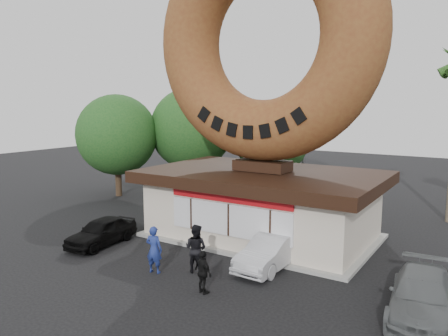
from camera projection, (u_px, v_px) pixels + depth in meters
ground at (188, 277)px, 16.58m from camera, size 90.00×90.00×0.00m
donut_shop at (262, 202)px, 21.30m from camera, size 11.20×7.20×3.80m
giant_donut at (264, 39)px, 20.17m from camera, size 11.31×2.88×11.31m
tree_west at (192, 129)px, 31.78m from camera, size 6.00×6.00×7.65m
tree_mid at (272, 139)px, 30.61m from camera, size 5.20×5.20×6.63m
tree_far at (117, 135)px, 30.36m from camera, size 5.60×5.60×7.14m
street_lamp at (306, 133)px, 30.23m from camera, size 2.11×0.20×8.00m
person_left at (154, 250)px, 16.86m from camera, size 0.75×0.57×1.86m
person_center at (196, 248)px, 16.91m from camera, size 0.99×0.80×1.91m
person_right at (203, 272)px, 15.04m from camera, size 0.97×0.66×1.53m
car_black at (101, 231)px, 20.24m from camera, size 1.81×3.84×1.27m
car_silver at (271, 252)px, 17.46m from camera, size 1.51×4.02×1.31m
car_grey at (422, 296)px, 13.46m from camera, size 2.27×4.67×1.31m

